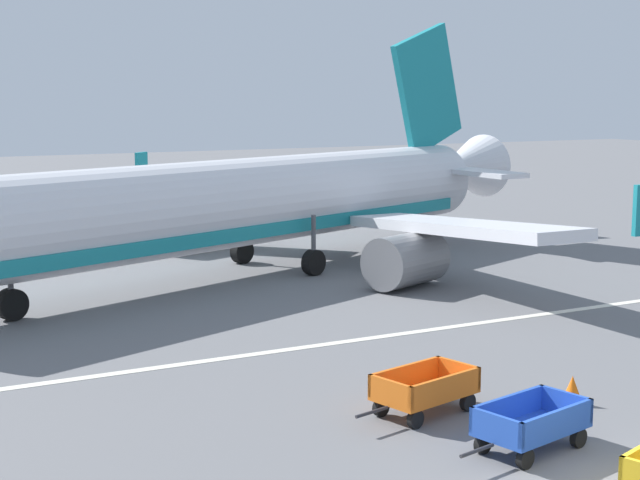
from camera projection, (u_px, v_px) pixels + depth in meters
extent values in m
cube|color=silver|center=(319.00, 345.00, 29.51)|extent=(120.00, 0.36, 0.01)
cylinder|color=silver|center=(235.00, 203.00, 40.12)|extent=(29.42, 13.88, 3.70)
cube|color=teal|center=(235.00, 227.00, 40.27)|extent=(26.54, 12.66, 0.56)
cone|color=silver|center=(462.00, 168.00, 52.73)|extent=(5.44, 4.86, 3.52)
cube|color=silver|center=(457.00, 227.00, 37.80)|extent=(2.98, 13.07, 1.35)
cylinder|color=gray|center=(406.00, 260.00, 38.11)|extent=(3.73, 3.08, 2.10)
cube|color=silver|center=(181.00, 197.00, 48.75)|extent=(10.67, 11.36, 1.35)
cube|color=teal|center=(142.00, 169.00, 54.81)|extent=(0.95, 0.89, 1.90)
cylinder|color=gray|center=(183.00, 229.00, 47.02)|extent=(3.73, 3.08, 2.10)
cube|color=teal|center=(428.00, 89.00, 49.62)|extent=(5.73, 2.41, 6.88)
cube|color=silver|center=(481.00, 173.00, 48.29)|extent=(2.01, 5.27, 0.24)
cube|color=silver|center=(380.00, 166.00, 52.49)|extent=(4.64, 5.20, 0.24)
cylinder|color=#4C4C51|center=(10.00, 275.00, 32.59)|extent=(0.20, 0.20, 2.04)
cylinder|color=black|center=(12.00, 304.00, 32.74)|extent=(1.19, 0.80, 1.10)
cylinder|color=#4C4C51|center=(314.00, 239.00, 40.77)|extent=(0.20, 0.20, 2.04)
cylinder|color=black|center=(314.00, 262.00, 40.92)|extent=(1.19, 0.80, 1.10)
cylinder|color=#4C4C51|center=(242.00, 229.00, 43.65)|extent=(0.20, 0.20, 2.04)
cylinder|color=black|center=(242.00, 251.00, 43.80)|extent=(1.19, 0.80, 1.10)
cube|color=#234CB2|center=(531.00, 429.00, 20.77)|extent=(2.74, 1.90, 0.08)
cube|color=#234CB2|center=(557.00, 423.00, 20.23)|extent=(2.46, 0.63, 0.55)
cube|color=#234CB2|center=(508.00, 408.00, 21.21)|extent=(2.46, 0.63, 0.55)
cube|color=#234CB2|center=(496.00, 427.00, 19.95)|extent=(0.40, 1.39, 0.55)
cube|color=#234CB2|center=(565.00, 404.00, 21.49)|extent=(0.40, 1.39, 0.55)
cylinder|color=#2D2D33|center=(477.00, 451.00, 19.62)|extent=(0.99, 0.29, 0.08)
cylinder|color=black|center=(525.00, 458.00, 19.78)|extent=(0.46, 0.25, 0.44)
cylinder|color=black|center=(483.00, 444.00, 20.63)|extent=(0.46, 0.25, 0.44)
cylinder|color=black|center=(578.00, 438.00, 20.99)|extent=(0.46, 0.25, 0.44)
cylinder|color=black|center=(537.00, 424.00, 21.83)|extent=(0.46, 0.25, 0.44)
cube|color=orange|center=(425.00, 394.00, 23.17)|extent=(2.76, 1.94, 0.08)
cube|color=orange|center=(446.00, 388.00, 22.64)|extent=(2.45, 0.68, 0.55)
cube|color=orange|center=(405.00, 376.00, 23.60)|extent=(2.45, 0.68, 0.55)
cube|color=orange|center=(390.00, 392.00, 22.33)|extent=(0.42, 1.38, 0.55)
cube|color=orange|center=(458.00, 372.00, 23.91)|extent=(0.42, 1.38, 0.55)
cylinder|color=#2D2D33|center=(372.00, 412.00, 21.99)|extent=(0.99, 0.31, 0.08)
cylinder|color=black|center=(415.00, 419.00, 22.18)|extent=(0.47, 0.26, 0.44)
cylinder|color=black|center=(381.00, 407.00, 23.00)|extent=(0.47, 0.26, 0.44)
cylinder|color=black|center=(468.00, 402.00, 23.41)|extent=(0.47, 0.26, 0.44)
cylinder|color=black|center=(433.00, 392.00, 24.23)|extent=(0.47, 0.26, 0.44)
cone|color=orange|center=(572.00, 390.00, 23.90)|extent=(0.55, 0.55, 0.73)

